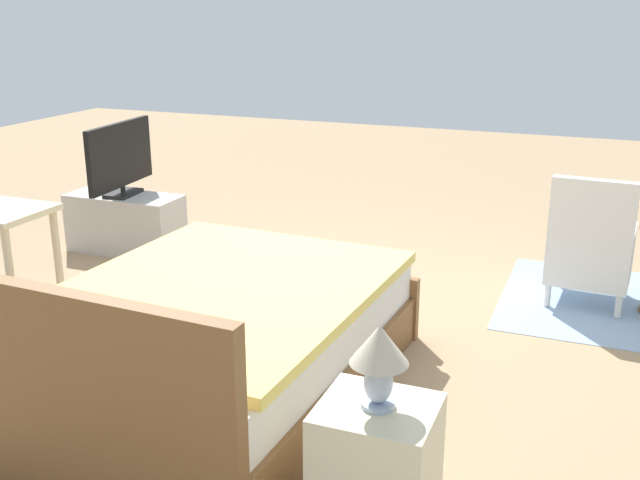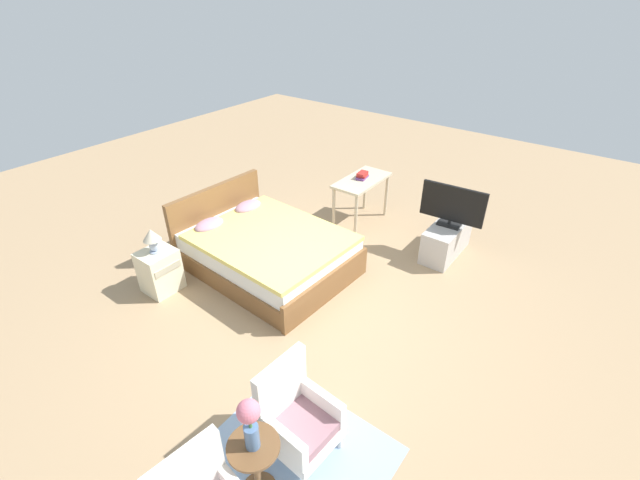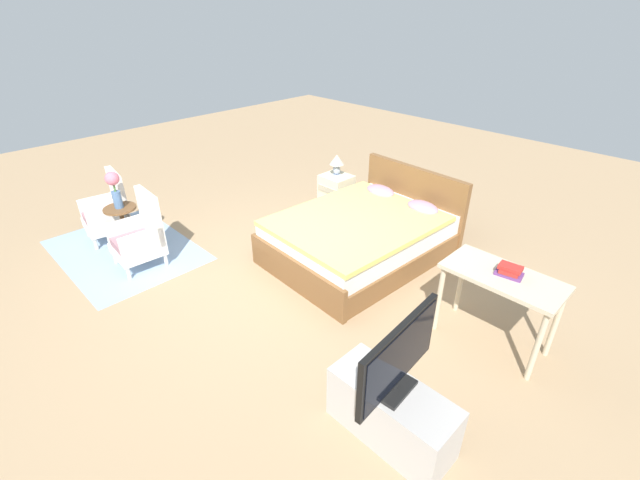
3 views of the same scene
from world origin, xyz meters
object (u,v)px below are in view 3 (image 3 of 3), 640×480
object	(u,v)px
table_lamp	(337,162)
armchair_by_window_left	(109,212)
armchair_by_window_right	(140,236)
vanity_desk	(501,286)
bed	(363,235)
flower_vase	(114,186)
side_table	(124,223)
tv_flatscreen	(398,358)
book_stack	(510,271)
nightstand	(336,193)
tv_stand	(391,413)

from	to	relation	value
table_lamp	armchair_by_window_left	bearing A→B (deg)	-119.52
armchair_by_window_right	vanity_desk	xyz separation A→B (m)	(3.72, 1.73, 0.28)
bed	flower_vase	xyz separation A→B (m)	(-2.30, -2.08, 0.61)
side_table	vanity_desk	xyz separation A→B (m)	(4.21, 1.73, 0.28)
tv_flatscreen	book_stack	size ratio (longest dim) A/B	3.62
vanity_desk	armchair_by_window_left	bearing A→B (deg)	-159.70
armchair_by_window_right	nightstand	world-z (taller)	armchair_by_window_right
armchair_by_window_left	side_table	distance (m)	0.48
bed	vanity_desk	xyz separation A→B (m)	(1.91, -0.34, 0.36)
armchair_by_window_left	book_stack	xyz separation A→B (m)	(4.72, 1.75, 0.44)
side_table	book_stack	world-z (taller)	book_stack
bed	armchair_by_window_left	distance (m)	3.47
bed	flower_vase	bearing A→B (deg)	-137.96
nightstand	book_stack	size ratio (longest dim) A/B	2.34
flower_vase	vanity_desk	distance (m)	4.56
nightstand	book_stack	distance (m)	3.34
side_table	book_stack	xyz separation A→B (m)	(4.24, 1.75, 0.44)
armchair_by_window_left	book_stack	distance (m)	5.06
armchair_by_window_left	armchair_by_window_right	bearing A→B (deg)	0.02
armchair_by_window_left	table_lamp	size ratio (longest dim) A/B	2.79
table_lamp	tv_stand	world-z (taller)	table_lamp
armchair_by_window_right	flower_vase	xyz separation A→B (m)	(-0.49, -0.00, 0.52)
bed	book_stack	size ratio (longest dim) A/B	9.16
side_table	book_stack	distance (m)	4.61
side_table	nightstand	world-z (taller)	side_table
tv_stand	tv_flatscreen	bearing A→B (deg)	4.22
table_lamp	side_table	bearing A→B (deg)	-111.69
tv_stand	book_stack	distance (m)	1.65
bed	side_table	size ratio (longest dim) A/B	3.72
tv_flatscreen	book_stack	world-z (taller)	tv_flatscreen
bed	armchair_by_window_left	size ratio (longest dim) A/B	2.47
flower_vase	nightstand	xyz separation A→B (m)	(1.13, 2.83, -0.61)
tv_stand	book_stack	xyz separation A→B (m)	(0.08, 1.54, 0.58)
table_lamp	vanity_desk	xyz separation A→B (m)	(3.08, -1.10, -0.14)
book_stack	nightstand	bearing A→B (deg)	160.87
side_table	tv_stand	bearing A→B (deg)	2.94
armchair_by_window_left	vanity_desk	size ratio (longest dim) A/B	0.88
nightstand	side_table	bearing A→B (deg)	-111.70
armchair_by_window_right	table_lamp	world-z (taller)	armchair_by_window_right
bed	table_lamp	xyz separation A→B (m)	(-1.18, 0.76, 0.50)
nightstand	book_stack	xyz separation A→B (m)	(3.12, -1.08, 0.54)
bed	nightstand	bearing A→B (deg)	147.24
armchair_by_window_right	flower_vase	size ratio (longest dim) A/B	1.93
armchair_by_window_left	vanity_desk	bearing A→B (deg)	20.30
side_table	tv_stand	size ratio (longest dim) A/B	0.64
nightstand	table_lamp	bearing A→B (deg)	90.00
armchair_by_window_left	tv_flatscreen	distance (m)	4.66
bed	armchair_by_window_right	world-z (taller)	bed
tv_stand	vanity_desk	world-z (taller)	vanity_desk
armchair_by_window_left	side_table	size ratio (longest dim) A/B	1.51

